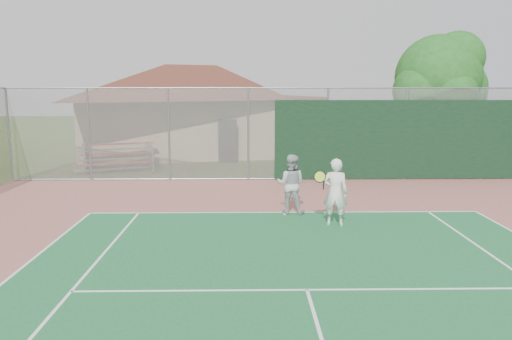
{
  "coord_description": "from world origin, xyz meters",
  "views": [
    {
      "loc": [
        -1.04,
        -1.85,
        3.53
      ],
      "look_at": [
        -0.82,
        10.75,
        1.43
      ],
      "focal_mm": 35.0,
      "sensor_mm": 36.0,
      "label": 1
    }
  ],
  "objects": [
    {
      "name": "clubhouse",
      "position": [
        -3.91,
        25.5,
        2.81
      ],
      "size": [
        14.39,
        11.2,
        5.53
      ],
      "rotation": [
        0.0,
        0.0,
        0.23
      ],
      "color": "tan",
      "rests_on": "ground"
    },
    {
      "name": "back_fence",
      "position": [
        2.11,
        16.98,
        1.67
      ],
      "size": [
        20.08,
        0.11,
        3.53
      ],
      "color": "gray",
      "rests_on": "ground"
    },
    {
      "name": "tree",
      "position": [
        6.97,
        18.98,
        3.8
      ],
      "size": [
        4.15,
        3.93,
        5.79
      ],
      "color": "#322312",
      "rests_on": "ground"
    },
    {
      "name": "player_white_front",
      "position": [
        1.19,
        10.51,
        0.88
      ],
      "size": [
        0.97,
        0.66,
        1.74
      ],
      "rotation": [
        0.0,
        0.0,
        2.88
      ],
      "color": "white",
      "rests_on": "ground"
    },
    {
      "name": "player_grey_back",
      "position": [
        0.17,
        11.82,
        0.83
      ],
      "size": [
        0.94,
        0.81,
        1.66
      ],
      "rotation": [
        0.0,
        0.0,
        2.89
      ],
      "color": "#B5B8BB",
      "rests_on": "ground"
    },
    {
      "name": "bleachers",
      "position": [
        -6.68,
        19.48,
        0.58
      ],
      "size": [
        3.51,
        2.69,
        1.1
      ],
      "rotation": [
        0.0,
        0.0,
        0.37
      ],
      "color": "#B23529",
      "rests_on": "ground"
    }
  ]
}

